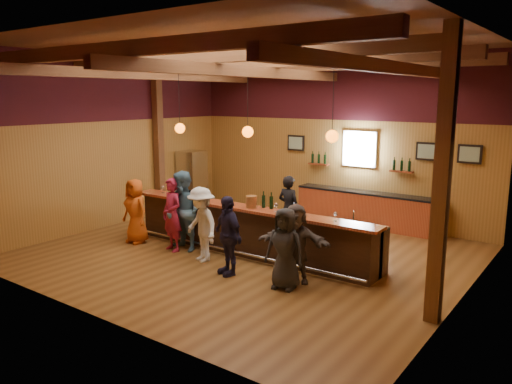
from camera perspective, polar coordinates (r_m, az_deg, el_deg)
room at (r=10.69m, az=-0.77°, el=9.64°), size 9.04×9.00×4.52m
bar_counter at (r=11.15m, az=-0.38°, el=-4.31°), size 6.30×1.07×1.11m
back_bar_cabinet at (r=13.62m, az=12.64°, el=-1.95°), size 4.00×0.52×0.95m
window at (r=13.73m, az=11.76°, el=4.85°), size 0.95×0.09×0.95m
framed_pictures at (r=13.39m, az=15.14°, el=4.76°), size 5.35×0.05×0.45m
wine_shelves at (r=13.72m, az=11.57°, el=3.04°), size 3.00×0.18×0.30m
pendant_lights at (r=10.67m, az=-0.95°, el=6.93°), size 4.24×0.24×1.37m
stainless_fridge at (r=15.49m, az=-7.31°, el=1.38°), size 0.70×0.70×1.80m
customer_orange at (r=12.16m, az=-13.61°, el=-2.11°), size 0.79×0.54×1.54m
customer_redvest at (r=11.35m, az=-9.56°, el=-2.57°), size 0.69×0.53×1.67m
customer_denim at (r=11.30m, az=-8.28°, el=-2.20°), size 0.99×0.83×1.81m
customer_white at (r=10.56m, az=-6.26°, el=-3.71°), size 1.17×0.90×1.59m
customer_navy at (r=9.75m, az=-3.25°, el=-4.97°), size 1.00×0.70×1.57m
customer_brown at (r=9.39m, az=4.50°, el=-5.86°), size 1.46×0.80×1.50m
customer_dark at (r=9.06m, az=3.32°, el=-6.46°), size 0.79×0.58×1.50m
bartender at (r=11.90m, az=3.76°, el=-1.94°), size 0.62×0.43×1.61m
ice_bucket at (r=10.61m, az=-0.53°, el=-1.12°), size 0.23×0.23×0.26m
bottle_a at (r=10.61m, az=0.86°, el=-1.06°), size 0.08×0.08×0.36m
bottle_b at (r=10.50m, az=1.75°, el=-1.19°), size 0.08×0.08×0.36m
glass_a at (r=12.43m, az=-10.60°, el=0.51°), size 0.08×0.08×0.18m
glass_b at (r=12.01m, az=-8.63°, el=0.14°), size 0.07×0.07×0.16m
glass_c at (r=11.60m, az=-6.57°, el=-0.14°), size 0.08×0.08×0.18m
glass_d at (r=11.48m, az=-6.16°, el=-0.20°), size 0.09×0.09×0.19m
glass_e at (r=11.00m, az=-3.58°, el=-0.77°), size 0.07×0.07×0.16m
glass_f at (r=10.22m, az=2.30°, el=-1.56°), size 0.08×0.08×0.19m
glass_g at (r=9.91m, az=5.08°, el=-2.10°), size 0.07×0.07×0.17m
glass_h at (r=9.60m, az=9.06°, el=-2.56°), size 0.08×0.08×0.18m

